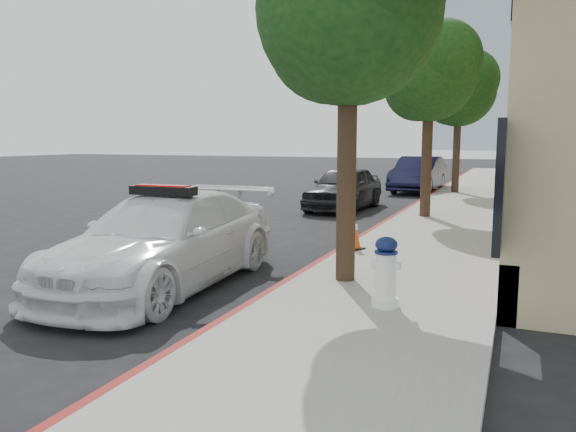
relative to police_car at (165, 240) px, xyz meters
The scene contains 13 objects.
ground 3.02m from the police_car, 92.93° to the left, with size 120.00×120.00×0.00m, color black.
sidewalk 13.39m from the police_car, 75.05° to the left, with size 3.20×50.00×0.15m, color gray.
curb_strip 13.08m from the police_car, 81.59° to the left, with size 0.12×50.00×0.15m, color maroon.
tower_left 126.42m from the police_car, 91.93° to the left, with size 18.00×14.00×60.00m, color #9EA8B7.
tower_right 139.83m from the police_car, 86.33° to the left, with size 14.00×14.00×44.00m, color #9EA8B7.
tree_near 4.58m from the police_car, 18.05° to the left, with size 2.92×2.82×5.62m.
tree_mid 9.93m from the police_car, 72.67° to the left, with size 2.77×2.64×5.43m.
tree_far 17.51m from the police_car, 80.66° to the left, with size 3.10×3.00×5.81m.
police_car is the anchor object (origin of this frame).
parked_car_mid 10.66m from the police_car, 91.13° to the left, with size 1.75×4.34×1.48m, color #202429.
parked_car_far 18.01m from the police_car, 86.66° to the left, with size 1.68×4.81×1.59m, color #151535.
fire_hydrant 3.67m from the police_car, ahead, with size 0.39×0.36×0.94m.
traffic_cone 4.05m from the police_car, 56.99° to the left, with size 0.45×0.45×0.66m.
Camera 1 is at (5.38, -10.37, 2.36)m, focal length 35.00 mm.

